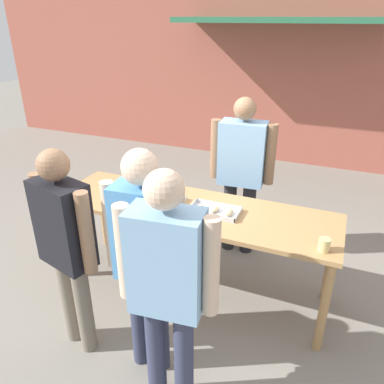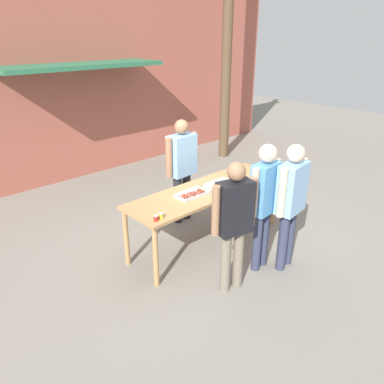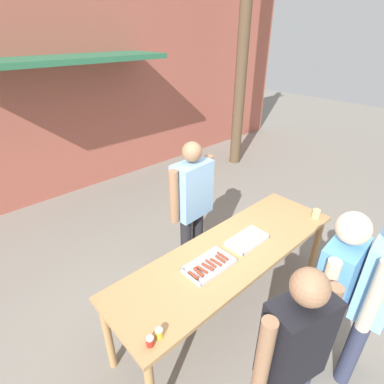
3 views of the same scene
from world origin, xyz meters
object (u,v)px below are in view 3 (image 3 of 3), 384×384
Objects in this scene: food_tray_sausages at (209,266)px; food_tray_buns at (248,240)px; condiment_jar_ketchup at (159,333)px; beer_cup at (316,214)px; person_customer_holding_hotdog at (293,352)px; person_server_behind_table at (192,200)px; condiment_jar_mustard at (150,341)px; person_customer_waiting_in_line at (334,291)px; person_customer_with_cup at (377,290)px.

food_tray_sausages is 0.57m from food_tray_buns.
beer_cup is (2.24, 0.00, 0.02)m from condiment_jar_ketchup.
beer_cup is (1.49, -0.25, 0.04)m from food_tray_sausages.
condiment_jar_ketchup reaches higher than food_tray_buns.
condiment_jar_ketchup is at bearing -40.12° from person_customer_holding_hotdog.
person_server_behind_table is (0.56, 0.84, 0.12)m from food_tray_sausages.
condiment_jar_mustard is 0.04× the size of person_customer_holding_hotdog.
person_server_behind_table reaches higher than condiment_jar_mustard.
person_customer_waiting_in_line is (1.23, -0.68, 0.13)m from condiment_jar_mustard.
food_tray_sausages is 1.03m from person_customer_waiting_in_line.
condiment_jar_ketchup is at bearing -161.39° from food_tray_sausages.
person_customer_waiting_in_line is at bearing -30.92° from condiment_jar_ketchup.
person_server_behind_table is at bearing -99.80° from person_customer_waiting_in_line.
person_customer_with_cup is (0.11, -2.00, 0.01)m from person_server_behind_table.
food_tray_buns is 1.43m from condiment_jar_mustard.
person_customer_with_cup is (1.42, -0.91, 0.11)m from condiment_jar_ketchup.
food_tray_sausages is 6.58× the size of condiment_jar_ketchup.
food_tray_sausages is 0.27× the size of person_customer_waiting_in_line.
person_customer_waiting_in_line is at bearing -28.84° from condiment_jar_mustard.
beer_cup is (2.33, 0.01, 0.02)m from condiment_jar_mustard.
person_customer_holding_hotdog is at bearing -0.81° from person_customer_waiting_in_line.
person_customer_holding_hotdog is 0.63m from person_customer_waiting_in_line.
person_customer_with_cup reaches higher than person_customer_holding_hotdog.
person_customer_with_cup is at bearing -85.29° from food_tray_buns.
person_customer_with_cup reaches higher than food_tray_sausages.
person_server_behind_table is 1.98m from person_customer_holding_hotdog.
person_customer_with_cup is at bearing -30.84° from condiment_jar_mustard.
person_server_behind_table is at bearing -99.05° from person_customer_holding_hotdog.
food_tray_sausages is 0.28× the size of person_customer_holding_hotdog.
person_customer_waiting_in_line is at bearing -161.75° from person_customer_holding_hotdog.
condiment_jar_mustard is 1.78m from person_server_behind_table.
person_customer_waiting_in_line is (-0.16, -1.78, 0.03)m from person_server_behind_table.
condiment_jar_ketchup is 0.04× the size of person_customer_waiting_in_line.
person_customer_waiting_in_line is (1.15, -0.69, 0.13)m from condiment_jar_ketchup.
condiment_jar_ketchup is (0.08, 0.01, 0.00)m from condiment_jar_mustard.
condiment_jar_mustard and condiment_jar_ketchup have the same top height.
beer_cup reaches higher than condiment_jar_ketchup.
beer_cup reaches higher than food_tray_buns.
person_server_behind_table is at bearing 130.74° from beer_cup.
beer_cup is at bearing -138.74° from person_customer_with_cup.
person_server_behind_table is at bearing 56.41° from food_tray_sausages.
condiment_jar_mustard is 0.04× the size of person_server_behind_table.
beer_cup is at bearing -15.06° from food_tray_buns.
food_tray_sausages is 1.34m from person_customer_with_cup.
beer_cup is 0.06× the size of person_server_behind_table.
food_tray_buns is at bearing 10.80° from condiment_jar_ketchup.
food_tray_buns is at bearing -105.20° from person_customer_waiting_in_line.
condiment_jar_ketchup is at bearing -179.89° from beer_cup.
person_customer_holding_hotdog is at bearing -103.55° from food_tray_sausages.
person_customer_waiting_in_line is at bearing -100.63° from food_tray_buns.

